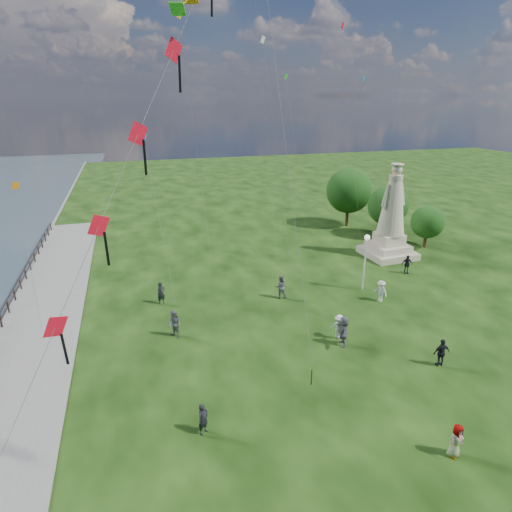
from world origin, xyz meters
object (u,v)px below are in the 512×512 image
object	(u,v)px
person_1	(174,324)
person_2	(339,327)
person_0	(203,419)
statue	(391,223)
person_7	(280,287)
person_9	(407,264)
person_11	(343,331)
person_4	(456,441)
person_6	(161,293)
lamppost	(366,251)
person_8	(381,291)
person_3	(442,353)

from	to	relation	value
person_1	person_2	xyz separation A→B (m)	(9.66, -2.97, -0.11)
person_0	person_2	world-z (taller)	person_2
statue	person_7	bearing A→B (deg)	-159.17
person_9	person_11	distance (m)	13.34
person_4	person_6	bearing A→B (deg)	106.77
lamppost	person_8	size ratio (longest dim) A/B	2.74
lamppost	person_6	world-z (taller)	lamppost
person_6	person_7	xyz separation A→B (m)	(8.51, -1.51, 0.07)
person_9	person_11	bearing A→B (deg)	-129.04
person_6	person_8	xyz separation A→B (m)	(15.28, -4.13, -0.02)
person_3	person_11	distance (m)	5.44
person_0	person_7	xyz separation A→B (m)	(7.83, 11.85, 0.14)
person_9	person_8	bearing A→B (deg)	-129.75
person_2	person_3	distance (m)	5.88
person_1	lamppost	bearing A→B (deg)	67.65
person_1	person_11	xyz separation A→B (m)	(9.55, -3.73, 0.04)
lamppost	person_11	size ratio (longest dim) A/B	2.37
person_4	person_11	distance (m)	9.00
person_7	person_3	bearing A→B (deg)	125.26
person_2	person_4	bearing A→B (deg)	139.33
person_1	person_6	world-z (taller)	person_1
person_0	person_1	distance (m)	8.49
person_4	person_7	xyz separation A→B (m)	(-1.91, 16.08, 0.13)
person_6	person_9	world-z (taller)	person_6
statue	person_7	size ratio (longest dim) A/B	4.74
lamppost	person_11	xyz separation A→B (m)	(-5.12, -6.60, -2.27)
lamppost	person_6	bearing A→B (deg)	172.39
person_7	person_11	bearing A→B (deg)	108.58
person_4	person_6	xyz separation A→B (m)	(-10.41, 17.60, 0.06)
person_3	person_6	xyz separation A→B (m)	(-14.13, 12.07, 0.00)
lamppost	person_3	bearing A→B (deg)	-95.25
lamppost	person_0	bearing A→B (deg)	-141.72
person_0	person_6	size ratio (longest dim) A/B	0.92
person_1	person_4	bearing A→B (deg)	4.83
person_4	person_3	bearing A→B (deg)	42.20
person_0	person_9	distance (m)	23.61
person_2	person_6	bearing A→B (deg)	9.17
person_4	person_2	bearing A→B (deg)	78.32
person_2	person_6	distance (m)	12.75
person_4	person_9	size ratio (longest dim) A/B	0.95
person_2	person_8	bearing A→B (deg)	-97.45
person_2	person_9	xyz separation A→B (m)	(10.20, 7.69, 0.02)
person_7	person_8	distance (m)	7.26
person_2	person_4	size ratio (longest dim) A/B	1.02
person_6	person_9	bearing A→B (deg)	-23.92
lamppost	person_7	bearing A→B (deg)	175.64
person_1	person_4	size ratio (longest dim) A/B	1.17
lamppost	person_3	xyz separation A→B (m)	(-0.93, -10.06, -2.38)
statue	person_0	size ratio (longest dim) A/B	5.60
statue	person_1	bearing A→B (deg)	-159.61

